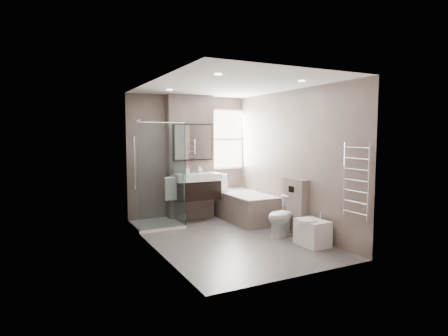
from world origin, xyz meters
TOP-DOWN VIEW (x-y plane):
  - room at (0.00, 0.00)m, footprint 2.70×3.90m
  - vanity_pier at (0.00, 1.77)m, footprint 1.00×0.25m
  - vanity at (0.00, 1.43)m, footprint 0.95×0.47m
  - mirror_cabinet at (0.00, 1.61)m, footprint 0.86×0.08m
  - towel_left at (-0.56, 1.40)m, footprint 0.24×0.06m
  - towel_right at (0.56, 1.40)m, footprint 0.24×0.06m
  - shower_enclosure at (-0.75, 1.35)m, footprint 0.90×0.90m
  - bathtub at (0.92, 1.10)m, footprint 0.75×1.60m
  - window at (0.90, 1.88)m, footprint 0.98×0.06m
  - toilet at (0.97, -0.23)m, footprint 0.78×0.59m
  - cistern_box at (1.21, -0.25)m, footprint 0.19×0.55m
  - bidet at (1.01, -0.94)m, footprint 0.45×0.52m
  - towel_radiator at (1.25, -1.60)m, footprint 0.03×0.49m
  - soap_bottle_a at (-0.21, 1.40)m, footprint 0.07×0.08m
  - soap_bottle_b at (0.11, 1.52)m, footprint 0.12×0.12m

SIDE VIEW (x-z plane):
  - bidet at x=1.01m, z-range -0.05..0.49m
  - bathtub at x=0.92m, z-range 0.03..0.60m
  - toilet at x=0.97m, z-range 0.00..0.70m
  - shower_enclosure at x=-0.75m, z-range -0.51..1.49m
  - cistern_box at x=1.21m, z-range 0.00..1.00m
  - towel_left at x=-0.56m, z-range 0.50..0.94m
  - towel_right at x=0.56m, z-range 0.50..0.94m
  - vanity at x=0.00m, z-range 0.41..1.07m
  - soap_bottle_b at x=0.11m, z-range 1.00..1.15m
  - soap_bottle_a at x=-0.21m, z-range 1.00..1.16m
  - towel_radiator at x=1.25m, z-range 0.57..1.67m
  - room at x=0.00m, z-range -0.05..2.65m
  - vanity_pier at x=0.00m, z-range 0.00..2.60m
  - mirror_cabinet at x=0.00m, z-range 1.25..2.01m
  - window at x=0.90m, z-range 1.01..2.34m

